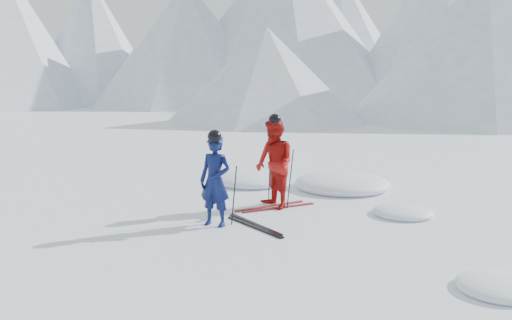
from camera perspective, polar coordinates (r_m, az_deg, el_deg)
The scene contains 12 objects.
ground at distance 9.78m, azimuth 7.60°, elevation -7.83°, with size 160.00×160.00×0.00m, color white.
skier_blue at distance 10.11m, azimuth -4.33°, elevation -2.23°, with size 0.62×0.41×1.71m, color #0B1344.
skier_red at distance 11.43m, azimuth 1.96°, elevation -0.41°, with size 0.92×0.72×1.90m, color #AB110D.
pole_blue_left at distance 10.48m, azimuth -5.03°, elevation -3.43°, with size 0.02×0.02×1.14m, color black.
pole_blue_right at distance 10.21m, azimuth -2.33°, elevation -3.74°, with size 0.02×0.02×1.14m, color black.
pole_red_left at distance 11.85m, azimuth 1.44°, elevation -1.61°, with size 0.02×0.02×1.27m, color black.
pole_red_right at distance 11.44m, azimuth 3.62°, elevation -2.01°, with size 0.02×0.02×1.27m, color black.
ski_worn_left at distance 11.68m, azimuth 1.45°, elevation -4.87°, with size 0.09×1.70×0.03m, color black.
ski_worn_right at distance 11.55m, azimuth 2.43°, elevation -5.04°, with size 0.09×1.70×0.03m, color black.
ski_loose_a at distance 10.31m, azimuth -0.12°, elevation -6.77°, with size 0.09×1.70×0.03m, color black.
ski_loose_b at distance 10.14m, azimuth -0.17°, elevation -7.05°, with size 0.09×1.70×0.03m, color black.
snow_lumps at distance 13.23m, azimuth 7.08°, elevation -3.35°, with size 8.35×6.31×0.52m.
Camera 1 is at (4.45, -8.24, 2.84)m, focal length 38.00 mm.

